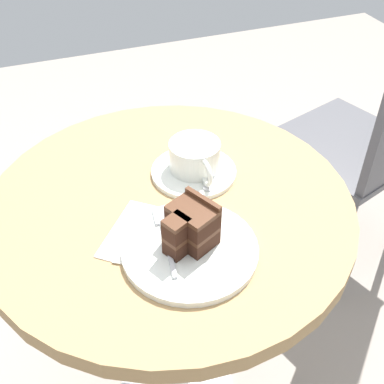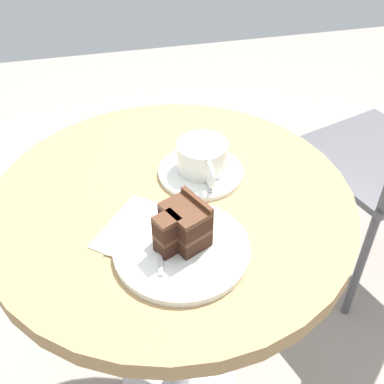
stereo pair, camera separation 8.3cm
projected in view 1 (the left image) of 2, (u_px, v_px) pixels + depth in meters
cafe_table at (171, 245)px, 0.95m from camera, size 0.67×0.67×0.69m
saucer at (194, 172)px, 0.93m from camera, size 0.16×0.16×0.01m
coffee_cup at (195, 156)px, 0.91m from camera, size 0.13×0.10×0.06m
teaspoon at (211, 180)px, 0.90m from camera, size 0.08×0.06×0.00m
cake_plate at (190, 249)px, 0.77m from camera, size 0.22×0.22×0.01m
cake_slice at (190, 226)px, 0.75m from camera, size 0.09×0.10×0.08m
fork at (164, 232)px, 0.79m from camera, size 0.16×0.04×0.00m
napkin at (157, 238)px, 0.80m from camera, size 0.20×0.21×0.00m
cafe_chair at (383, 127)px, 1.32m from camera, size 0.48×0.48×0.94m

